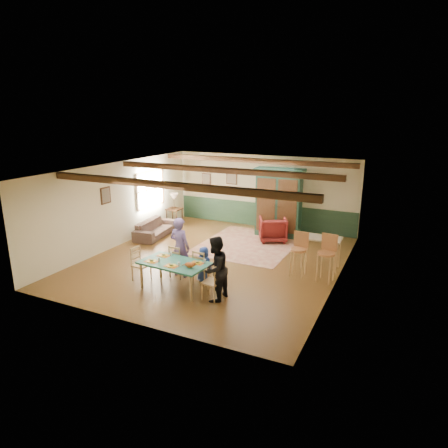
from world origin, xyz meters
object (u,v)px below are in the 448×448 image
at_px(dining_table, 175,276).
at_px(table_lamp, 174,201).
at_px(dining_chair_end_left, 141,264).
at_px(dining_chair_far_right, 202,266).
at_px(bar_stool_right, 326,259).
at_px(person_child, 204,264).
at_px(cat, 189,264).
at_px(bar_stool_left, 298,255).
at_px(sofa, 155,228).
at_px(dining_chair_end_right, 212,281).
at_px(dining_chair_far_left, 179,261).
at_px(person_man, 180,247).
at_px(armchair, 273,229).
at_px(end_table, 174,216).
at_px(armoire, 279,203).
at_px(counter_table, 321,253).
at_px(person_woman, 215,269).

height_order(dining_table, table_lamp, table_lamp).
bearing_deg(dining_chair_end_left, dining_chair_far_right, -65.08).
height_order(dining_chair_end_left, bar_stool_right, bar_stool_right).
bearing_deg(person_child, cat, 99.46).
xyz_separation_m(table_lamp, bar_stool_left, (5.67, -2.86, -0.34)).
relative_size(sofa, bar_stool_left, 1.64).
xyz_separation_m(dining_chair_end_left, dining_chair_end_right, (2.14, -0.17, 0.00)).
bearing_deg(dining_chair_end_right, cat, -80.54).
height_order(dining_chair_far_left, dining_chair_end_right, same).
relative_size(person_man, person_child, 1.72).
distance_m(dining_chair_far_right, armchair, 4.06).
bearing_deg(end_table, armoire, 5.14).
bearing_deg(cat, person_child, 99.46).
bearing_deg(table_lamp, armoire, 5.14).
bearing_deg(dining_chair_end_right, dining_chair_far_left, -114.92).
xyz_separation_m(cat, end_table, (-3.67, 5.12, -0.46)).
height_order(dining_chair_end_right, person_child, person_child).
xyz_separation_m(dining_chair_far_right, counter_table, (2.49, 2.33, -0.00)).
bearing_deg(person_child, armchair, -92.68).
xyz_separation_m(dining_chair_end_left, person_woman, (2.23, -0.18, 0.33)).
bearing_deg(dining_chair_far_right, bar_stool_right, -148.66).
xyz_separation_m(cat, armchair, (0.43, 4.80, -0.37)).
relative_size(dining_chair_far_left, end_table, 1.38).
height_order(dining_chair_far_left, bar_stool_left, bar_stool_left).
distance_m(armchair, end_table, 4.11).
distance_m(person_child, bar_stool_left, 2.51).
xyz_separation_m(dining_chair_far_left, armoire, (1.21, 4.65, 0.75)).
bearing_deg(end_table, table_lamp, 0.00).
bearing_deg(counter_table, dining_chair_end_right, -121.17).
xyz_separation_m(sofa, table_lamp, (-0.19, 1.56, 0.65)).
height_order(person_child, bar_stool_right, bar_stool_right).
bearing_deg(person_man, sofa, -40.23).
distance_m(person_man, bar_stool_right, 3.78).
bearing_deg(sofa, dining_chair_end_left, -157.64).
distance_m(dining_table, dining_chair_far_right, 0.77).
bearing_deg(counter_table, armchair, 139.39).
bearing_deg(dining_chair_far_right, sofa, -34.69).
xyz_separation_m(dining_chair_end_left, table_lamp, (-2.10, 4.90, 0.49)).
bearing_deg(armoire, armchair, -89.20).
height_order(dining_chair_far_right, person_woman, person_woman).
bearing_deg(end_table, dining_chair_end_left, -66.83).
height_order(person_child, sofa, person_child).
distance_m(person_child, end_table, 5.58).
relative_size(dining_chair_far_right, person_man, 0.55).
bearing_deg(person_child, bar_stool_left, -141.17).
xyz_separation_m(armoire, bar_stool_left, (1.61, -3.23, -0.60)).
xyz_separation_m(dining_chair_far_right, sofa, (-3.40, 2.79, -0.16)).
distance_m(dining_chair_far_right, end_table, 5.64).
height_order(person_man, cat, person_man).
bearing_deg(person_man, counter_table, -141.15).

